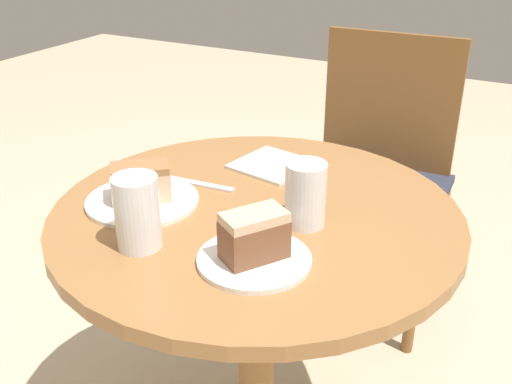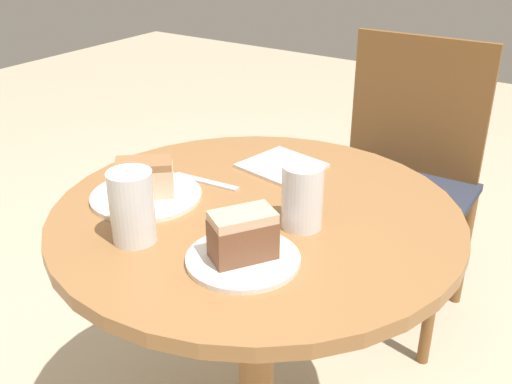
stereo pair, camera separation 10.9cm
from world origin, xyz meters
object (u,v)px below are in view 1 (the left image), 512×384
chair (376,169)px  glass_lemonade (305,198)px  cake_slice_far (254,236)px  glass_water (138,217)px  plate_far (254,259)px  cake_slice_near (141,182)px  plate_near (142,201)px

chair → glass_lemonade: chair is taller
cake_slice_far → glass_water: (-0.21, -0.05, 0.01)m
plate_far → glass_lemonade: 0.18m
cake_slice_near → glass_water: glass_water is taller
chair → cake_slice_near: size_ratio=6.77×
cake_slice_near → glass_lemonade: bearing=13.2°
cake_slice_near → glass_water: bearing=-53.5°
plate_near → plate_far: (0.32, -0.09, 0.00)m
plate_far → glass_water: size_ratio=1.46×
plate_near → glass_lemonade: (0.34, 0.08, 0.05)m
plate_far → cake_slice_far: size_ratio=1.57×
chair → glass_water: chair is taller
plate_near → plate_far: bearing=-15.9°
plate_far → cake_slice_far: bearing=0.0°
plate_far → cake_slice_near: cake_slice_near is taller
cake_slice_near → glass_water: size_ratio=0.97×
chair → cake_slice_far: chair is taller
cake_slice_near → chair: bearing=75.8°
chair → plate_far: 1.05m
cake_slice_far → cake_slice_near: bearing=164.1°
chair → cake_slice_far: 1.06m
plate_near → cake_slice_far: 0.33m
chair → glass_water: (-0.13, -1.07, 0.30)m
cake_slice_far → plate_far: bearing=0.0°
plate_far → glass_lemonade: size_ratio=1.58×
plate_far → glass_water: 0.23m
chair → glass_water: bearing=-98.7°
cake_slice_near → cake_slice_far: cake_slice_far is taller
plate_near → plate_far: size_ratio=1.16×
cake_slice_near → cake_slice_far: size_ratio=1.05×
plate_near → glass_water: 0.18m
plate_far → cake_slice_far: 0.05m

